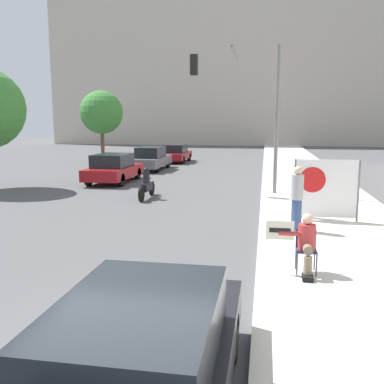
# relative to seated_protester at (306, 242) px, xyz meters

# --- Properties ---
(ground_plane) EXTENTS (160.00, 160.00, 0.00)m
(ground_plane) POSITION_rel_seated_protester_xyz_m (-2.64, -3.37, -0.78)
(ground_plane) COLOR #4F4F51
(sidewalk_curb) EXTENTS (4.44, 90.00, 0.13)m
(sidewalk_curb) POSITION_rel_seated_protester_xyz_m (1.26, 11.63, -0.71)
(sidewalk_curb) COLOR beige
(sidewalk_curb) RESTS_ON ground_plane
(building_backdrop_far) EXTENTS (52.00, 12.00, 24.46)m
(building_backdrop_far) POSITION_rel_seated_protester_xyz_m (-4.64, 54.81, 11.46)
(building_backdrop_far) COLOR #BCB2A3
(building_backdrop_far) RESTS_ON ground_plane
(seated_protester) EXTENTS (1.00, 0.77, 1.20)m
(seated_protester) POSITION_rel_seated_protester_xyz_m (0.00, 0.00, 0.00)
(seated_protester) COLOR #474C56
(seated_protester) RESTS_ON sidewalk_curb
(jogger_on_sidewalk) EXTENTS (0.34, 0.34, 1.79)m
(jogger_on_sidewalk) POSITION_rel_seated_protester_xyz_m (0.06, 3.50, 0.27)
(jogger_on_sidewalk) COLOR #334775
(jogger_on_sidewalk) RESTS_ON sidewalk_curb
(pedestrian_behind) EXTENTS (0.34, 0.34, 1.81)m
(pedestrian_behind) POSITION_rel_seated_protester_xyz_m (0.45, 5.24, 0.28)
(pedestrian_behind) COLOR #424247
(pedestrian_behind) RESTS_ON sidewalk_curb
(protest_banner) EXTENTS (1.93, 0.06, 1.87)m
(protest_banner) POSITION_rel_seated_protester_xyz_m (1.00, 4.88, 0.34)
(protest_banner) COLOR slate
(protest_banner) RESTS_ON sidewalk_curb
(traffic_light_pole) EXTENTS (3.71, 3.48, 6.07)m
(traffic_light_pole) POSITION_rel_seated_protester_xyz_m (-1.69, 9.86, 3.48)
(traffic_light_pole) COLOR slate
(traffic_light_pole) RESTS_ON sidewalk_curb
(parked_car_curbside) EXTENTS (1.75, 4.31, 1.43)m
(parked_car_curbside) POSITION_rel_seated_protester_xyz_m (-2.00, -4.57, -0.06)
(parked_car_curbside) COLOR black
(parked_car_curbside) RESTS_ON ground_plane
(car_on_road_nearest) EXTENTS (1.89, 4.41, 1.49)m
(car_on_road_nearest) POSITION_rel_seated_protester_xyz_m (-8.56, 12.63, -0.04)
(car_on_road_nearest) COLOR maroon
(car_on_road_nearest) RESTS_ON ground_plane
(car_on_road_midblock) EXTENTS (1.71, 4.77, 1.51)m
(car_on_road_midblock) POSITION_rel_seated_protester_xyz_m (-8.17, 18.62, -0.03)
(car_on_road_midblock) COLOR #565B60
(car_on_road_midblock) RESTS_ON ground_plane
(car_on_road_distant) EXTENTS (1.81, 4.41, 1.38)m
(car_on_road_distant) POSITION_rel_seated_protester_xyz_m (-7.72, 24.22, -0.08)
(car_on_road_distant) COLOR maroon
(car_on_road_distant) RESTS_ON ground_plane
(motorcycle_on_road) EXTENTS (0.28, 2.16, 1.28)m
(motorcycle_on_road) POSITION_rel_seated_protester_xyz_m (-5.60, 8.37, -0.23)
(motorcycle_on_road) COLOR black
(motorcycle_on_road) RESTS_ON ground_plane
(street_tree_midblock) EXTENTS (3.26, 3.26, 5.46)m
(street_tree_midblock) POSITION_rel_seated_protester_xyz_m (-13.16, 22.87, 3.04)
(street_tree_midblock) COLOR brown
(street_tree_midblock) RESTS_ON ground_plane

